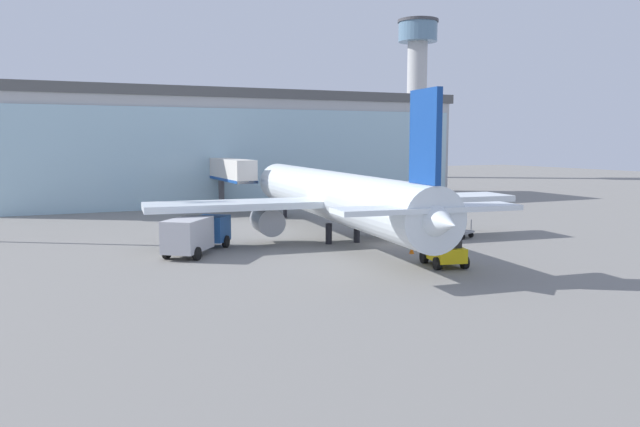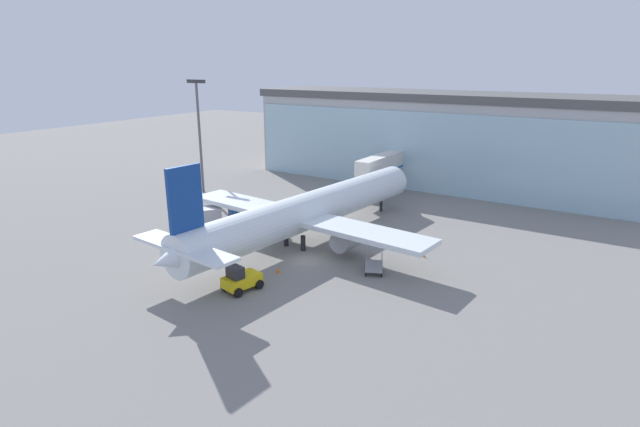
# 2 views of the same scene
# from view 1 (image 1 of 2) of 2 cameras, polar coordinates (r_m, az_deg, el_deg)

# --- Properties ---
(ground) EXTENTS (240.00, 240.00, 0.00)m
(ground) POSITION_cam_1_polar(r_m,az_deg,el_deg) (48.36, 6.32, -2.82)
(ground) COLOR gray
(terminal_building) EXTENTS (60.53, 16.48, 14.28)m
(terminal_building) POSITION_cam_1_polar(r_m,az_deg,el_deg) (83.18, -8.11, 6.06)
(terminal_building) COLOR #B0B0B0
(terminal_building) RESTS_ON ground
(jet_bridge) EXTENTS (2.64, 11.94, 5.93)m
(jet_bridge) POSITION_cam_1_polar(r_m,az_deg,el_deg) (70.26, -8.12, 3.83)
(jet_bridge) COLOR silver
(jet_bridge) RESTS_ON ground
(control_tower) EXTENTS (8.65, 8.65, 33.50)m
(control_tower) POSITION_cam_1_polar(r_m,az_deg,el_deg) (138.54, 8.86, 11.94)
(control_tower) COLOR #B3B3B3
(control_tower) RESTS_ON ground
(airplane) EXTENTS (30.14, 38.59, 10.85)m
(airplane) POSITION_cam_1_polar(r_m,az_deg,el_deg) (50.25, 1.26, 1.58)
(airplane) COLOR white
(airplane) RESTS_ON ground
(catering_truck) EXTENTS (6.30, 7.06, 2.65)m
(catering_truck) POSITION_cam_1_polar(r_m,az_deg,el_deg) (44.86, -11.26, -1.76)
(catering_truck) COLOR #2659A5
(catering_truck) RESTS_ON ground
(baggage_cart) EXTENTS (2.59, 3.21, 1.50)m
(baggage_cart) POSITION_cam_1_polar(r_m,az_deg,el_deg) (52.74, 12.21, -1.59)
(baggage_cart) COLOR gray
(baggage_cart) RESTS_ON ground
(pushback_tug) EXTENTS (2.82, 3.54, 2.30)m
(pushback_tug) POSITION_cam_1_polar(r_m,az_deg,el_deg) (40.44, 11.34, -3.39)
(pushback_tug) COLOR yellow
(pushback_tug) RESTS_ON ground
(safety_cone_nose) EXTENTS (0.36, 0.36, 0.55)m
(safety_cone_nose) POSITION_cam_1_polar(r_m,az_deg,el_deg) (44.60, 8.38, -3.30)
(safety_cone_nose) COLOR orange
(safety_cone_nose) RESTS_ON ground
(safety_cone_wingtip) EXTENTS (0.36, 0.36, 0.55)m
(safety_cone_wingtip) POSITION_cam_1_polar(r_m,az_deg,el_deg) (59.09, 10.71, -0.90)
(safety_cone_wingtip) COLOR orange
(safety_cone_wingtip) RESTS_ON ground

